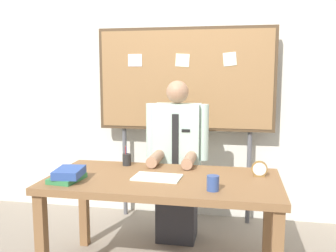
{
  "coord_description": "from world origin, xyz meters",
  "views": [
    {
      "loc": [
        0.52,
        -2.57,
        1.49
      ],
      "look_at": [
        0.0,
        0.19,
        1.1
      ],
      "focal_mm": 40.08,
      "sensor_mm": 36.0,
      "label": 1
    }
  ],
  "objects_px": {
    "desk": "(163,189)",
    "pen_holder": "(127,159)",
    "book_stack": "(68,175)",
    "open_notebook": "(157,177)",
    "coffee_mug": "(213,183)",
    "bulletin_board": "(185,82)",
    "person": "(177,167)",
    "desk_clock": "(259,169)"
  },
  "relations": [
    {
      "from": "person",
      "to": "book_stack",
      "type": "height_order",
      "value": "person"
    },
    {
      "from": "desk",
      "to": "open_notebook",
      "type": "relative_size",
      "value": 4.92
    },
    {
      "from": "desk",
      "to": "person",
      "type": "height_order",
      "value": "person"
    },
    {
      "from": "person",
      "to": "open_notebook",
      "type": "distance_m",
      "value": 0.65
    },
    {
      "from": "bulletin_board",
      "to": "desk_clock",
      "type": "distance_m",
      "value": 1.3
    },
    {
      "from": "book_stack",
      "to": "pen_holder",
      "type": "bearing_deg",
      "value": 61.89
    },
    {
      "from": "open_notebook",
      "to": "pen_holder",
      "type": "bearing_deg",
      "value": 135.15
    },
    {
      "from": "person",
      "to": "pen_holder",
      "type": "xyz_separation_m",
      "value": [
        -0.36,
        -0.32,
        0.13
      ]
    },
    {
      "from": "pen_holder",
      "to": "desk",
      "type": "bearing_deg",
      "value": -39.74
    },
    {
      "from": "open_notebook",
      "to": "coffee_mug",
      "type": "bearing_deg",
      "value": -27.55
    },
    {
      "from": "bulletin_board",
      "to": "pen_holder",
      "type": "distance_m",
      "value": 1.06
    },
    {
      "from": "coffee_mug",
      "to": "pen_holder",
      "type": "height_order",
      "value": "pen_holder"
    },
    {
      "from": "coffee_mug",
      "to": "desk",
      "type": "bearing_deg",
      "value": 147.75
    },
    {
      "from": "desk",
      "to": "book_stack",
      "type": "relative_size",
      "value": 6.11
    },
    {
      "from": "bulletin_board",
      "to": "pen_holder",
      "type": "bearing_deg",
      "value": -115.03
    },
    {
      "from": "open_notebook",
      "to": "coffee_mug",
      "type": "xyz_separation_m",
      "value": [
        0.41,
        -0.22,
        0.04
      ]
    },
    {
      "from": "bulletin_board",
      "to": "coffee_mug",
      "type": "height_order",
      "value": "bulletin_board"
    },
    {
      "from": "desk",
      "to": "coffee_mug",
      "type": "height_order",
      "value": "coffee_mug"
    },
    {
      "from": "coffee_mug",
      "to": "pen_holder",
      "type": "distance_m",
      "value": 0.91
    },
    {
      "from": "open_notebook",
      "to": "desk_clock",
      "type": "relative_size",
      "value": 2.92
    },
    {
      "from": "bulletin_board",
      "to": "desk",
      "type": "bearing_deg",
      "value": -90.0
    },
    {
      "from": "bulletin_board",
      "to": "coffee_mug",
      "type": "distance_m",
      "value": 1.5
    },
    {
      "from": "desk_clock",
      "to": "coffee_mug",
      "type": "xyz_separation_m",
      "value": [
        -0.31,
        -0.39,
        -0.0
      ]
    },
    {
      "from": "desk",
      "to": "desk_clock",
      "type": "distance_m",
      "value": 0.71
    },
    {
      "from": "book_stack",
      "to": "coffee_mug",
      "type": "xyz_separation_m",
      "value": [
        1.01,
        -0.03,
        0.01
      ]
    },
    {
      "from": "book_stack",
      "to": "desk_clock",
      "type": "height_order",
      "value": "desk_clock"
    },
    {
      "from": "desk",
      "to": "desk_clock",
      "type": "height_order",
      "value": "desk_clock"
    },
    {
      "from": "book_stack",
      "to": "open_notebook",
      "type": "relative_size",
      "value": 0.81
    },
    {
      "from": "book_stack",
      "to": "coffee_mug",
      "type": "distance_m",
      "value": 1.01
    },
    {
      "from": "desk",
      "to": "coffee_mug",
      "type": "xyz_separation_m",
      "value": [
        0.37,
        -0.24,
        0.14
      ]
    },
    {
      "from": "book_stack",
      "to": "desk_clock",
      "type": "xyz_separation_m",
      "value": [
        1.32,
        0.36,
        0.01
      ]
    },
    {
      "from": "bulletin_board",
      "to": "desk_clock",
      "type": "xyz_separation_m",
      "value": [
        0.68,
        -0.92,
        -0.61
      ]
    },
    {
      "from": "desk_clock",
      "to": "pen_holder",
      "type": "bearing_deg",
      "value": 172.15
    },
    {
      "from": "desk",
      "to": "pen_holder",
      "type": "xyz_separation_m",
      "value": [
        -0.36,
        0.3,
        0.14
      ]
    },
    {
      "from": "desk",
      "to": "book_stack",
      "type": "bearing_deg",
      "value": -162.26
    },
    {
      "from": "person",
      "to": "desk_clock",
      "type": "relative_size",
      "value": 12.31
    },
    {
      "from": "desk_clock",
      "to": "pen_holder",
      "type": "xyz_separation_m",
      "value": [
        -1.05,
        0.14,
        -0.0
      ]
    },
    {
      "from": "person",
      "to": "book_stack",
      "type": "relative_size",
      "value": 5.24
    },
    {
      "from": "book_stack",
      "to": "pen_holder",
      "type": "distance_m",
      "value": 0.57
    },
    {
      "from": "desk",
      "to": "book_stack",
      "type": "height_order",
      "value": "book_stack"
    },
    {
      "from": "desk",
      "to": "bulletin_board",
      "type": "xyz_separation_m",
      "value": [
        -0.0,
        1.08,
        0.75
      ]
    },
    {
      "from": "person",
      "to": "desk_clock",
      "type": "distance_m",
      "value": 0.84
    }
  ]
}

